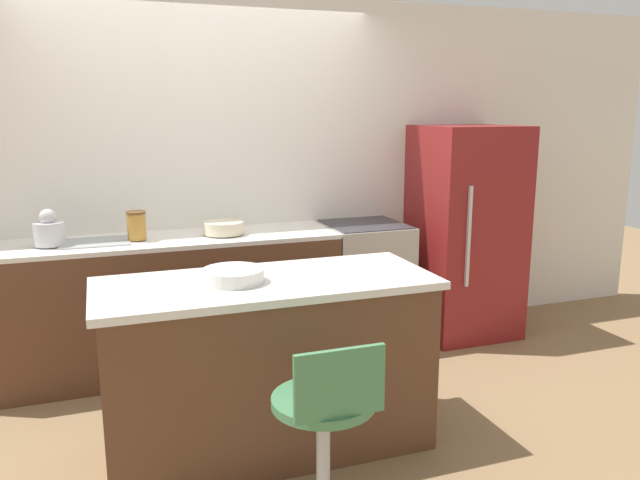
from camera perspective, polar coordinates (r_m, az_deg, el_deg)
The scene contains 11 objects.
ground_plane at distance 4.37m, azimuth -8.49°, elevation -12.42°, with size 14.00×14.00×0.00m, color #8E704C.
wall_back at distance 4.66m, azimuth -10.58°, elevation 5.65°, with size 8.00×0.06×2.60m.
back_counter at distance 4.46m, azimuth -14.05°, elevation -5.73°, with size 2.39×0.60×0.94m.
kitchen_island at distance 3.36m, azimuth -4.77°, elevation -11.28°, with size 1.73×0.71×0.93m.
oven_range at distance 4.82m, azimuth 4.06°, elevation -4.02°, with size 0.60×0.62×0.94m.
refrigerator at distance 5.09m, azimuth 13.12°, elevation 0.75°, with size 0.74×0.73×1.67m.
stool_chair at distance 2.75m, azimuth 0.51°, elevation -17.52°, with size 0.44×0.44×0.89m.
kettle at distance 4.30m, azimuth -23.54°, elevation 0.77°, with size 0.19×0.19×0.23m.
mixing_bowl at distance 4.37m, azimuth -8.81°, elevation 1.13°, with size 0.28×0.28×0.08m.
canister_jar at distance 4.29m, azimuth -16.43°, elevation 1.30°, with size 0.13×0.13×0.19m.
fruit_bowl at distance 3.17m, azimuth -7.94°, elevation -3.24°, with size 0.31×0.31×0.07m.
Camera 1 is at (-0.73, -3.92, 1.79)m, focal length 35.00 mm.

